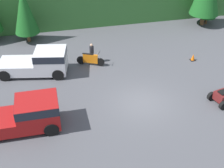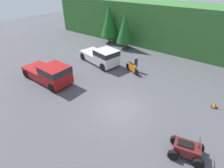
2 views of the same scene
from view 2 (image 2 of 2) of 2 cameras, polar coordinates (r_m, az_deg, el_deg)
ground_plane at (r=13.78m, az=2.68°, el=-8.04°), size 80.00×80.00×0.00m
hillside_backdrop at (r=26.17m, az=24.27°, el=16.05°), size 44.00×6.00×5.84m
tree_left at (r=27.26m, az=-0.93°, el=20.02°), size 2.47×2.47×5.61m
tree_mid_left at (r=24.76m, az=4.22°, el=17.86°), size 2.19×2.19×4.97m
pickup_truck_red at (r=17.57m, az=-19.60°, el=3.43°), size 5.44×2.23×1.94m
pickup_truck_second at (r=20.34m, az=-3.30°, el=9.12°), size 5.38×3.10×1.94m
dirt_bike at (r=18.77m, az=6.59°, el=5.22°), size 2.10×1.11×1.22m
quad_atv at (r=11.36m, az=23.20°, el=-18.99°), size 2.17×1.75×1.18m
rider_person at (r=18.84m, az=7.80°, el=6.59°), size 0.41×0.41×1.67m
traffic_cone at (r=15.91m, az=30.57°, el=-5.88°), size 0.42×0.42×0.55m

